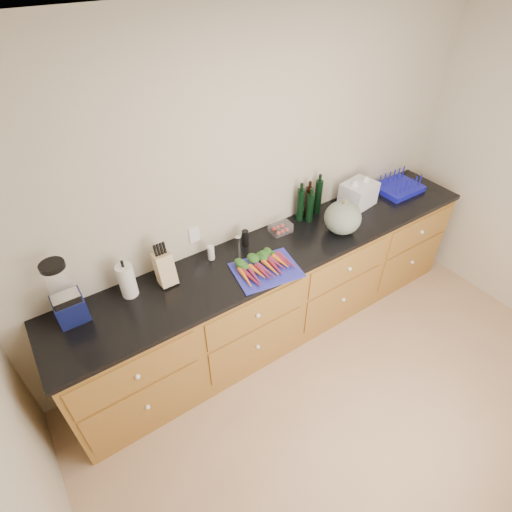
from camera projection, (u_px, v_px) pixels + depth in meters
ground at (385, 441)px, 2.88m from camera, size 4.00×4.00×0.00m
wall_back at (260, 188)px, 3.08m from camera, size 4.10×0.05×2.60m
cabinets at (281, 291)px, 3.42m from camera, size 3.60×0.64×0.90m
countertop at (283, 248)px, 3.12m from camera, size 3.64×0.62×0.04m
cutting_board at (266, 270)px, 2.88m from camera, size 0.52×0.42×0.01m
carrots at (263, 264)px, 2.89m from camera, size 0.39×0.28×0.05m
squash at (343, 218)px, 3.17m from camera, size 0.30×0.30×0.27m
blender_appliance at (65, 296)px, 2.42m from camera, size 0.18×0.18×0.45m
paper_towel at (127, 281)px, 2.63m from camera, size 0.11×0.11×0.25m
knife_block at (165, 269)px, 2.73m from camera, size 0.12×0.12×0.23m
grinder_salt at (211, 253)px, 2.96m from camera, size 0.05×0.05×0.12m
grinder_pepper at (245, 238)px, 3.08m from camera, size 0.05×0.05×0.13m
canister_chrome at (238, 242)px, 3.06m from camera, size 0.05×0.05×0.10m
tomato_box at (280, 227)px, 3.23m from camera, size 0.16×0.13×0.08m
bottles at (309, 203)px, 3.33m from camera, size 0.26×0.13×0.31m
grocery_bag at (358, 194)px, 3.50m from camera, size 0.32×0.27×0.21m
dish_rack at (399, 186)px, 3.73m from camera, size 0.40×0.32×0.16m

